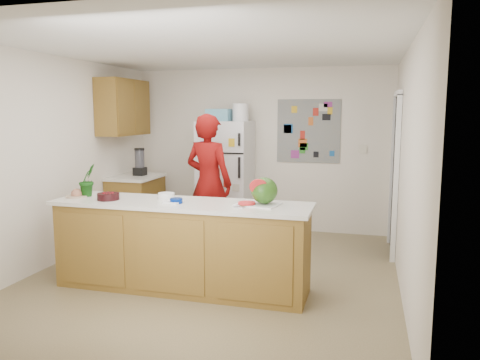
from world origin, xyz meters
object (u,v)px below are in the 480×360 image
(refrigerator, at_px, (226,177))
(person, at_px, (209,183))
(watermelon, at_px, (264,191))
(cherry_bowl, at_px, (108,196))

(refrigerator, distance_m, person, 1.01)
(person, xyz_separation_m, watermelon, (1.03, -1.30, 0.16))
(person, distance_m, watermelon, 1.67)
(refrigerator, bearing_deg, cherry_bowl, -102.00)
(watermelon, distance_m, cherry_bowl, 1.64)
(refrigerator, height_order, cherry_bowl, refrigerator)
(watermelon, relative_size, cherry_bowl, 1.16)
(person, xyz_separation_m, cherry_bowl, (-0.60, -1.46, 0.05))
(refrigerator, xyz_separation_m, person, (0.08, -1.01, 0.06))
(cherry_bowl, bearing_deg, refrigerator, 78.00)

